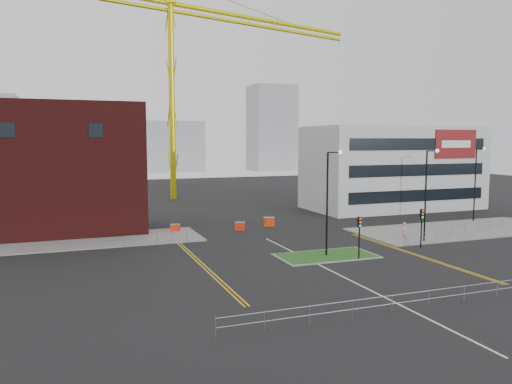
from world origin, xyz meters
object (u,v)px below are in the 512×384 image
pedestrian (405,232)px  tower_crane (202,52)px  traffic_light_island (359,230)px  streetlamp_island (329,194)px

pedestrian → tower_crane: bearing=98.8°
pedestrian → traffic_light_island: bearing=-151.3°
tower_crane → streetlamp_island: (-1.47, -48.66, -19.87)m
tower_crane → pedestrian: (8.74, -45.66, -24.33)m
tower_crane → traffic_light_island: 55.53m
traffic_light_island → pedestrian: traffic_light_island is taller
streetlamp_island → traffic_light_island: 3.92m
streetlamp_island → pedestrian: bearing=16.3°
pedestrian → streetlamp_island: bearing=-165.7°
streetlamp_island → pedestrian: streetlamp_island is taller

